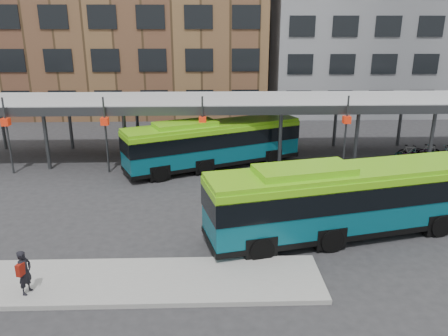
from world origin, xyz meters
TOP-DOWN VIEW (x-y plane):
  - ground at (0.00, 0.00)m, footprint 120.00×120.00m
  - boarding_island at (-5.50, -3.00)m, footprint 14.00×3.00m
  - canopy at (-0.06, 12.87)m, footprint 40.00×6.53m
  - building_brick at (-10.00, 32.00)m, footprint 26.00×14.00m
  - building_grey at (16.00, 32.00)m, footprint 24.00×14.00m
  - bus_front at (3.28, 0.59)m, footprint 12.56×5.35m
  - bus_rear at (-2.36, 10.56)m, footprint 11.66×7.08m
  - pedestrian at (-8.86, -3.73)m, footprint 0.52×0.67m
  - bike_rack at (12.64, 11.99)m, footprint 4.83×1.58m

SIDE VIEW (x-z plane):
  - ground at x=0.00m, z-range 0.00..0.00m
  - boarding_island at x=-5.50m, z-range 0.00..0.18m
  - bike_rack at x=12.64m, z-range -0.07..1.00m
  - pedestrian at x=-8.86m, z-range 0.19..1.78m
  - bus_rear at x=-2.36m, z-range 0.07..3.29m
  - bus_front at x=3.28m, z-range 0.07..3.46m
  - canopy at x=-0.06m, z-range 1.51..6.31m
  - building_grey at x=16.00m, z-range 0.00..20.00m
  - building_brick at x=-10.00m, z-range 0.00..22.00m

